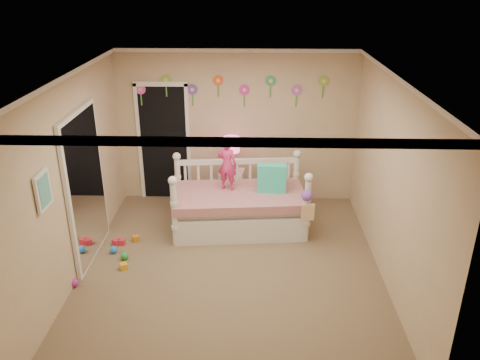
{
  "coord_description": "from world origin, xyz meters",
  "views": [
    {
      "loc": [
        0.28,
        -5.52,
        3.7
      ],
      "look_at": [
        0.1,
        0.6,
        1.05
      ],
      "focal_mm": 36.03,
      "sensor_mm": 36.0,
      "label": 1
    }
  ],
  "objects_px": {
    "daybed": "(239,195)",
    "nightstand": "(232,189)",
    "table_lamp": "(232,149)",
    "child": "(227,164)"
  },
  "relations": [
    {
      "from": "child",
      "to": "table_lamp",
      "type": "relative_size",
      "value": 1.39
    },
    {
      "from": "child",
      "to": "nightstand",
      "type": "height_order",
      "value": "child"
    },
    {
      "from": "daybed",
      "to": "nightstand",
      "type": "xyz_separation_m",
      "value": [
        -0.15,
        0.72,
        -0.22
      ]
    },
    {
      "from": "daybed",
      "to": "table_lamp",
      "type": "xyz_separation_m",
      "value": [
        -0.15,
        0.72,
        0.51
      ]
    },
    {
      "from": "child",
      "to": "daybed",
      "type": "bearing_deg",
      "value": 166.28
    },
    {
      "from": "child",
      "to": "table_lamp",
      "type": "xyz_separation_m",
      "value": [
        0.04,
        0.62,
        0.04
      ]
    },
    {
      "from": "child",
      "to": "table_lamp",
      "type": "distance_m",
      "value": 0.62
    },
    {
      "from": "daybed",
      "to": "child",
      "type": "distance_m",
      "value": 0.51
    },
    {
      "from": "table_lamp",
      "to": "daybed",
      "type": "bearing_deg",
      "value": -78.52
    },
    {
      "from": "nightstand",
      "to": "table_lamp",
      "type": "bearing_deg",
      "value": -78.25
    }
  ]
}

